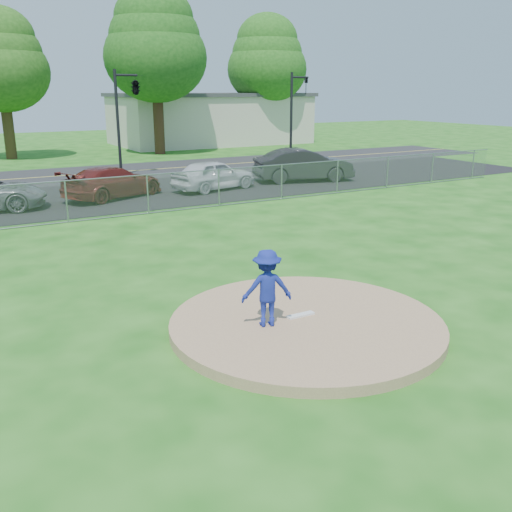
{
  "coord_description": "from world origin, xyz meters",
  "views": [
    {
      "loc": [
        -6.07,
        -8.58,
        4.56
      ],
      "look_at": [
        0.0,
        2.0,
        1.0
      ],
      "focal_mm": 40.0,
      "sensor_mm": 36.0,
      "label": 1
    }
  ],
  "objects": [
    {
      "name": "street",
      "position": [
        0.0,
        24.0,
        0.0
      ],
      "size": [
        60.0,
        7.0,
        0.01
      ],
      "primitive_type": "cube",
      "color": "#242427",
      "rests_on": "ground"
    },
    {
      "name": "parked_car_darkred",
      "position": [
        0.82,
        15.98,
        0.69
      ],
      "size": [
        5.06,
        3.63,
        1.36
      ],
      "primitive_type": "imported",
      "rotation": [
        0.0,
        0.0,
        1.99
      ],
      "color": "maroon",
      "rests_on": "parking_lot"
    },
    {
      "name": "tree_center",
      "position": [
        -1.0,
        34.0,
        6.47
      ],
      "size": [
        6.16,
        6.16,
        9.84
      ],
      "color": "#3C2A15",
      "rests_on": "ground"
    },
    {
      "name": "pitching_rubber",
      "position": [
        0.0,
        0.2,
        0.22
      ],
      "size": [
        0.6,
        0.15,
        0.04
      ],
      "primitive_type": "cube",
      "color": "white",
      "rests_on": "pitchers_mound"
    },
    {
      "name": "commercial_building",
      "position": [
        16.0,
        38.0,
        2.16
      ],
      "size": [
        16.4,
        9.4,
        4.3
      ],
      "color": "beige",
      "rests_on": "ground"
    },
    {
      "name": "pitchers_mound",
      "position": [
        0.0,
        0.0,
        0.1
      ],
      "size": [
        5.4,
        5.4,
        0.2
      ],
      "primitive_type": "cylinder",
      "color": "#A17B58",
      "rests_on": "ground"
    },
    {
      "name": "parked_car_charcoal",
      "position": [
        10.74,
        15.78,
        0.84
      ],
      "size": [
        5.32,
        3.04,
        1.66
      ],
      "primitive_type": "imported",
      "rotation": [
        0.0,
        0.0,
        1.3
      ],
      "color": "#242427",
      "rests_on": "parking_lot"
    },
    {
      "name": "pitcher",
      "position": [
        -0.81,
        0.16,
        0.95
      ],
      "size": [
        1.1,
        0.84,
        1.5
      ],
      "primitive_type": "imported",
      "rotation": [
        0.0,
        0.0,
        2.82
      ],
      "color": "navy",
      "rests_on": "pitchers_mound"
    },
    {
      "name": "parking_lot",
      "position": [
        0.0,
        16.5,
        0.01
      ],
      "size": [
        50.0,
        8.0,
        0.01
      ],
      "primitive_type": "cube",
      "color": "black",
      "rests_on": "ground"
    },
    {
      "name": "chain_link_fence",
      "position": [
        0.0,
        12.0,
        0.75
      ],
      "size": [
        40.0,
        0.06,
        1.5
      ],
      "primitive_type": "cube",
      "color": "gray",
      "rests_on": "ground"
    },
    {
      "name": "ground",
      "position": [
        0.0,
        10.0,
        0.0
      ],
      "size": [
        120.0,
        120.0,
        0.0
      ],
      "primitive_type": "plane",
      "color": "#195713",
      "rests_on": "ground"
    },
    {
      "name": "traffic_signal_center",
      "position": [
        3.97,
        22.0,
        4.61
      ],
      "size": [
        1.42,
        2.48,
        5.6
      ],
      "color": "black",
      "rests_on": "ground"
    },
    {
      "name": "tree_far_right",
      "position": [
        20.0,
        35.0,
        7.06
      ],
      "size": [
        6.72,
        6.72,
        10.74
      ],
      "color": "#361F13",
      "rests_on": "ground"
    },
    {
      "name": "traffic_signal_right",
      "position": [
        14.24,
        22.0,
        3.36
      ],
      "size": [
        1.28,
        0.2,
        5.6
      ],
      "color": "black",
      "rests_on": "ground"
    },
    {
      "name": "parked_car_pearl",
      "position": [
        5.54,
        15.65,
        0.72
      ],
      "size": [
        4.44,
        2.59,
        1.42
      ],
      "primitive_type": "imported",
      "rotation": [
        0.0,
        0.0,
        1.8
      ],
      "color": "silver",
      "rests_on": "parking_lot"
    },
    {
      "name": "tree_right",
      "position": [
        9.0,
        32.0,
        7.65
      ],
      "size": [
        7.28,
        7.28,
        11.63
      ],
      "color": "#362013",
      "rests_on": "ground"
    }
  ]
}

